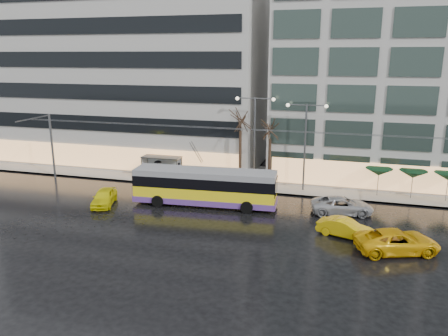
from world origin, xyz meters
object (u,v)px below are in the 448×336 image
at_px(bus_shelter, 159,162).
at_px(taxi_a, 104,197).
at_px(trolleybus, 205,188).
at_px(street_lamp_near, 255,129).

distance_m(bus_shelter, taxi_a, 9.08).
bearing_deg(trolleybus, street_lamp_near, 64.70).
relative_size(trolleybus, bus_shelter, 3.08).
distance_m(trolleybus, street_lamp_near, 8.48).
height_order(trolleybus, bus_shelter, trolleybus).
height_order(street_lamp_near, taxi_a, street_lamp_near).
distance_m(bus_shelter, street_lamp_near, 11.14).
xyz_separation_m(trolleybus, bus_shelter, (-7.28, 6.45, 0.36)).
height_order(trolleybus, taxi_a, trolleybus).
bearing_deg(bus_shelter, street_lamp_near, 0.63).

